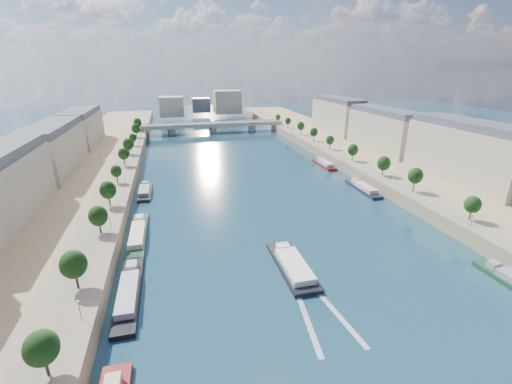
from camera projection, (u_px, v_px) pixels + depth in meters
ground at (257, 194)px, 142.91m from camera, size 700.00×700.00×0.00m
quay_left at (67, 205)px, 125.61m from camera, size 44.00×520.00×5.00m
quay_right at (407, 176)px, 158.47m from camera, size 44.00×520.00×5.00m
pave_left at (110, 195)px, 128.15m from camera, size 14.00×520.00×0.10m
pave_right at (379, 173)px, 154.16m from camera, size 14.00×520.00×0.10m
trees_left at (114, 179)px, 128.53m from camera, size 4.80×268.80×8.26m
trees_right at (365, 156)px, 160.90m from camera, size 4.80×268.80×8.26m
lamps_left at (118, 196)px, 119.13m from camera, size 0.36×200.36×4.28m
lamps_right at (365, 165)px, 156.72m from camera, size 0.36×200.36×4.28m
buildings_left at (31, 162)px, 128.69m from camera, size 16.00×226.00×23.20m
buildings_right at (419, 139)px, 167.48m from camera, size 16.00×226.00×23.20m
skyline at (206, 104)px, 338.09m from camera, size 79.00×42.00×22.00m
bridge at (213, 126)px, 270.93m from camera, size 112.00×12.00×8.15m
tour_barge at (292, 266)px, 90.40m from camera, size 7.29×24.93×3.58m
wake at (318, 309)px, 75.55m from camera, size 10.76×25.97×0.04m
moored_barges_left at (129, 291)px, 80.31m from camera, size 5.00×157.31×3.60m
moored_barges_right at (417, 222)px, 115.51m from camera, size 5.00×165.11×3.60m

